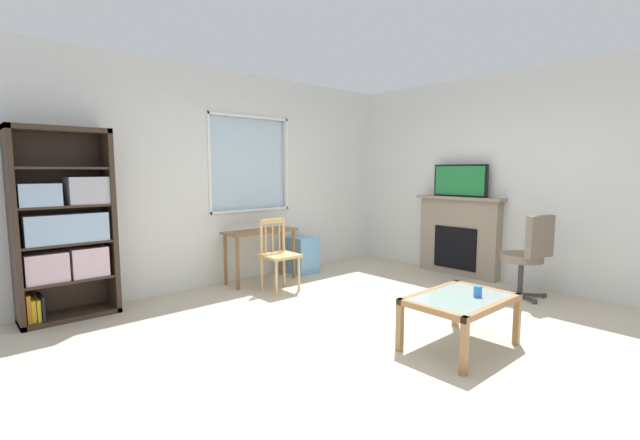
# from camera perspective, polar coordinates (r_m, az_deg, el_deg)

# --- Properties ---
(ground) EXTENTS (6.33, 6.13, 0.02)m
(ground) POSITION_cam_1_polar(r_m,az_deg,el_deg) (4.26, 7.21, -14.33)
(ground) COLOR beige
(wall_back_with_window) EXTENTS (5.33, 0.15, 2.80)m
(wall_back_with_window) POSITION_cam_1_polar(r_m,az_deg,el_deg) (5.97, -11.71, 5.26)
(wall_back_with_window) COLOR silver
(wall_back_with_window) RESTS_ON ground
(wall_right) EXTENTS (0.12, 5.33, 2.80)m
(wall_right) POSITION_cam_1_polar(r_m,az_deg,el_deg) (6.30, 23.99, 5.06)
(wall_right) COLOR silver
(wall_right) RESTS_ON ground
(bookshelf) EXTENTS (0.90, 0.38, 1.93)m
(bookshelf) POSITION_cam_1_polar(r_m,az_deg,el_deg) (5.04, -30.73, -0.97)
(bookshelf) COLOR #38281E
(bookshelf) RESTS_ON ground
(desk_under_window) EXTENTS (1.00, 0.41, 0.71)m
(desk_under_window) POSITION_cam_1_polar(r_m,az_deg,el_deg) (5.86, -7.90, -2.51)
(desk_under_window) COLOR brown
(desk_under_window) RESTS_ON ground
(wooden_chair) EXTENTS (0.43, 0.41, 0.90)m
(wooden_chair) POSITION_cam_1_polar(r_m,az_deg,el_deg) (5.42, -5.52, -4.52)
(wooden_chair) COLOR tan
(wooden_chair) RESTS_ON ground
(plastic_drawer_unit) EXTENTS (0.35, 0.40, 0.53)m
(plastic_drawer_unit) POSITION_cam_1_polar(r_m,az_deg,el_deg) (6.40, -2.43, -4.59)
(plastic_drawer_unit) COLOR #72ADDB
(plastic_drawer_unit) RESTS_ON ground
(fireplace) EXTENTS (0.26, 1.29, 1.13)m
(fireplace) POSITION_cam_1_polar(r_m,az_deg,el_deg) (6.53, 17.89, -1.98)
(fireplace) COLOR gray
(fireplace) RESTS_ON ground
(tv) EXTENTS (0.06, 0.81, 0.46)m
(tv) POSITION_cam_1_polar(r_m,az_deg,el_deg) (6.44, 18.05, 4.99)
(tv) COLOR black
(tv) RESTS_ON fireplace
(office_chair) EXTENTS (0.58, 0.60, 1.00)m
(office_chair) POSITION_cam_1_polar(r_m,az_deg,el_deg) (5.59, 25.86, -3.88)
(office_chair) COLOR #7A6B5B
(office_chair) RESTS_ON ground
(coffee_table) EXTENTS (0.92, 0.64, 0.45)m
(coffee_table) POSITION_cam_1_polar(r_m,az_deg,el_deg) (3.90, 18.07, -10.51)
(coffee_table) COLOR #8C9E99
(coffee_table) RESTS_ON ground
(sippy_cup) EXTENTS (0.07, 0.07, 0.09)m
(sippy_cup) POSITION_cam_1_polar(r_m,az_deg,el_deg) (3.91, 20.16, -8.84)
(sippy_cup) COLOR #337FD6
(sippy_cup) RESTS_ON coffee_table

